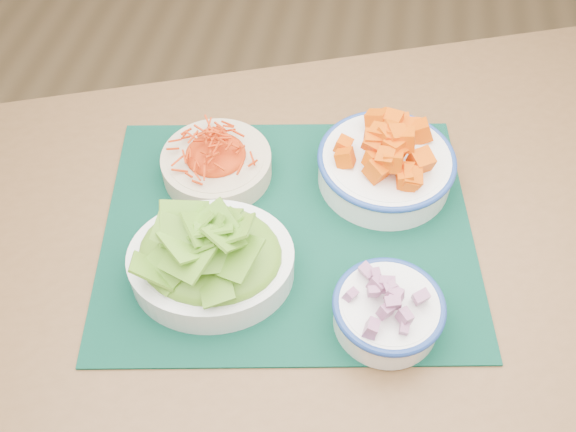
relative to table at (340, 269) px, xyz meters
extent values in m
plane|color=#957348|center=(-0.34, 0.00, -0.66)|extent=(4.00, 4.00, 0.00)
cube|color=brown|center=(0.00, 0.00, 0.07)|extent=(1.51, 1.27, 0.04)
cylinder|color=brown|center=(-0.68, 0.13, -0.30)|extent=(0.06, 0.06, 0.71)
cylinder|color=brown|center=(0.41, 0.56, -0.30)|extent=(0.06, 0.06, 0.71)
cube|color=black|center=(-0.09, 0.00, 0.09)|extent=(0.64, 0.56, 0.00)
cylinder|color=beige|center=(-0.22, 0.09, 0.12)|extent=(0.20, 0.20, 0.04)
ellipsoid|color=red|center=(-0.22, 0.09, 0.15)|extent=(0.16, 0.16, 0.03)
cylinder|color=white|center=(0.05, 0.12, 0.12)|extent=(0.26, 0.26, 0.05)
torus|color=navy|center=(0.05, 0.12, 0.14)|extent=(0.22, 0.22, 0.01)
ellipsoid|color=#E35400|center=(0.05, 0.12, 0.17)|extent=(0.19, 0.19, 0.05)
ellipsoid|color=#3E7715|center=(-0.18, -0.10, 0.18)|extent=(0.21, 0.18, 0.06)
cylinder|color=white|center=(0.07, -0.14, 0.12)|extent=(0.18, 0.18, 0.05)
torus|color=navy|center=(0.07, -0.14, 0.14)|extent=(0.15, 0.15, 0.01)
ellipsoid|color=maroon|center=(0.07, -0.14, 0.16)|extent=(0.13, 0.13, 0.03)
camera|label=1|loc=(0.01, -0.60, 0.89)|focal=40.00mm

